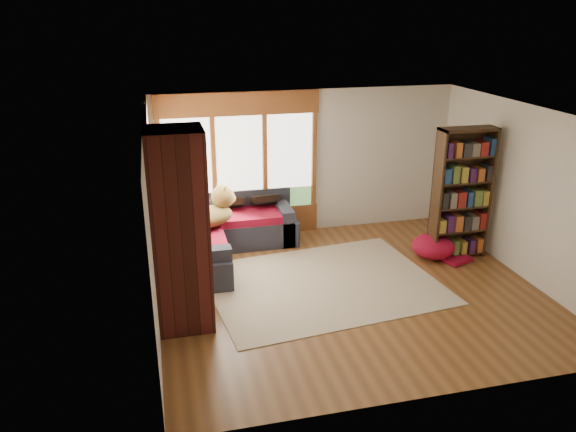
{
  "coord_description": "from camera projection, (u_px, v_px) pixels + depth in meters",
  "views": [
    {
      "loc": [
        -2.62,
        -6.96,
        3.92
      ],
      "look_at": [
        -0.74,
        0.79,
        0.95
      ],
      "focal_mm": 35.0,
      "sensor_mm": 36.0,
      "label": 1
    }
  ],
  "objects": [
    {
      "name": "windows_left",
      "position": [
        152.0,
        192.0,
        8.31
      ],
      "size": [
        0.1,
        2.62,
        1.9
      ],
      "color": "brown",
      "rests_on": "wall_left"
    },
    {
      "name": "sectional_sofa",
      "position": [
        204.0,
        240.0,
        9.29
      ],
      "size": [
        2.2,
        2.2,
        0.8
      ],
      "rotation": [
        0.0,
        0.0,
        0.08
      ],
      "color": "#24252F",
      "rests_on": "ground"
    },
    {
      "name": "dog_brindle",
      "position": [
        181.0,
        230.0,
        8.56
      ],
      "size": [
        0.61,
        0.79,
        0.39
      ],
      "rotation": [
        0.0,
        0.0,
        1.86
      ],
      "color": "black",
      "rests_on": "sectional_sofa"
    },
    {
      "name": "wall_left",
      "position": [
        151.0,
        224.0,
        7.22
      ],
      "size": [
        0.04,
        5.0,
        2.6
      ],
      "primitive_type": "cube",
      "color": "silver",
      "rests_on": "ground"
    },
    {
      "name": "throw_pillows",
      "position": [
        208.0,
        211.0,
        9.2
      ],
      "size": [
        1.98,
        1.68,
        0.45
      ],
      "color": "black",
      "rests_on": "sectional_sofa"
    },
    {
      "name": "roller_blind",
      "position": [
        151.0,
        153.0,
        8.93
      ],
      "size": [
        0.03,
        0.72,
        0.9
      ],
      "primitive_type": "cube",
      "color": "#768953",
      "rests_on": "wall_left"
    },
    {
      "name": "windows_back",
      "position": [
        240.0,
        164.0,
        9.8
      ],
      "size": [
        2.82,
        0.1,
        1.9
      ],
      "color": "brown",
      "rests_on": "wall_back"
    },
    {
      "name": "brick_chimney",
      "position": [
        180.0,
        232.0,
        6.98
      ],
      "size": [
        0.7,
        0.7,
        2.6
      ],
      "primitive_type": "cube",
      "color": "#471914",
      "rests_on": "ground"
    },
    {
      "name": "wall_back",
      "position": [
        306.0,
        162.0,
        10.11
      ],
      "size": [
        5.5,
        0.04,
        2.6
      ],
      "primitive_type": "cube",
      "color": "silver",
      "rests_on": "ground"
    },
    {
      "name": "wall_front",
      "position": [
        439.0,
        289.0,
        5.55
      ],
      "size": [
        5.5,
        0.04,
        2.6
      ],
      "primitive_type": "cube",
      "color": "silver",
      "rests_on": "ground"
    },
    {
      "name": "bookshelf",
      "position": [
        462.0,
        194.0,
        9.05
      ],
      "size": [
        0.93,
        0.31,
        2.18
      ],
      "color": "#392313",
      "rests_on": "ground"
    },
    {
      "name": "wall_right",
      "position": [
        525.0,
        193.0,
        8.44
      ],
      "size": [
        0.04,
        5.0,
        2.6
      ],
      "primitive_type": "cube",
      "color": "silver",
      "rests_on": "ground"
    },
    {
      "name": "ceiling",
      "position": [
        357.0,
        114.0,
        7.38
      ],
      "size": [
        5.5,
        5.5,
        0.0
      ],
      "primitive_type": "plane",
      "color": "white"
    },
    {
      "name": "area_rug",
      "position": [
        323.0,
        284.0,
        8.47
      ],
      "size": [
        3.63,
        2.93,
        0.01
      ],
      "primitive_type": "cube",
      "rotation": [
        0.0,
        0.0,
        0.11
      ],
      "color": "beige",
      "rests_on": "ground"
    },
    {
      "name": "pouf",
      "position": [
        433.0,
        246.0,
        9.32
      ],
      "size": [
        0.76,
        0.76,
        0.38
      ],
      "primitive_type": "ellipsoid",
      "rotation": [
        0.0,
        0.0,
        0.07
      ],
      "color": "#A00822",
      "rests_on": "area_rug"
    },
    {
      "name": "dog_tan",
      "position": [
        210.0,
        212.0,
        9.08
      ],
      "size": [
        1.12,
        0.98,
        0.55
      ],
      "rotation": [
        0.0,
        0.0,
        0.49
      ],
      "color": "brown",
      "rests_on": "sectional_sofa"
    },
    {
      "name": "floor",
      "position": [
        349.0,
        290.0,
        8.28
      ],
      "size": [
        5.5,
        5.5,
        0.0
      ],
      "primitive_type": "plane",
      "color": "brown",
      "rests_on": "ground"
    }
  ]
}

